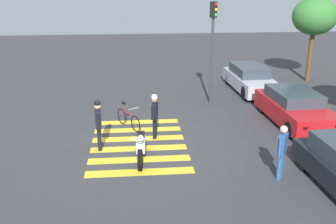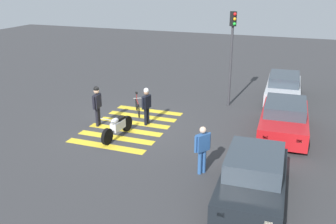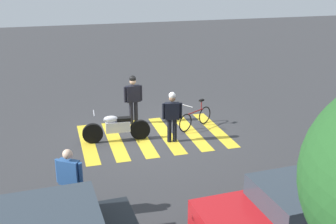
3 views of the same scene
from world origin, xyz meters
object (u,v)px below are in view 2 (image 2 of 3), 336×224
object	(u,v)px
police_motorcycle	(117,127)
traffic_light_pole	(232,45)
officer_on_foot	(97,103)
car_red_convertible	(284,118)
leaning_bicycle	(138,106)
officer_by_motorcycle	(147,104)
pedestrian_bystander	(202,147)
car_black_suv	(253,177)
car_silver_sedan	(283,88)

from	to	relation	value
police_motorcycle	traffic_light_pole	distance (m)	7.22
officer_on_foot	car_red_convertible	bearing A→B (deg)	104.31
leaning_bicycle	officer_by_motorcycle	bearing A→B (deg)	40.25
pedestrian_bystander	car_black_suv	xyz separation A→B (m)	(0.84, 1.83, -0.32)
police_motorcycle	officer_by_motorcycle	world-z (taller)	officer_by_motorcycle
leaning_bicycle	pedestrian_bystander	world-z (taller)	pedestrian_bystander
officer_by_motorcycle	car_black_suv	size ratio (longest dim) A/B	0.41
officer_by_motorcycle	traffic_light_pole	xyz separation A→B (m)	(-3.97, 2.92, 2.18)
leaning_bicycle	car_black_suv	world-z (taller)	car_black_suv
officer_by_motorcycle	car_red_convertible	world-z (taller)	officer_by_motorcycle
car_red_convertible	car_silver_sedan	bearing A→B (deg)	-175.30
pedestrian_bystander	car_black_suv	distance (m)	2.04
officer_on_foot	officer_by_motorcycle	size ratio (longest dim) A/B	1.07
officer_by_motorcycle	police_motorcycle	bearing A→B (deg)	-17.98
officer_on_foot	traffic_light_pole	xyz separation A→B (m)	(-4.85, 4.92, 2.08)
police_motorcycle	traffic_light_pole	xyz separation A→B (m)	(-5.72, 3.49, 2.69)
officer_on_foot	car_red_convertible	size ratio (longest dim) A/B	0.41
police_motorcycle	leaning_bicycle	size ratio (longest dim) A/B	1.47
car_silver_sedan	traffic_light_pole	xyz separation A→B (m)	(2.11, -2.54, 2.51)
officer_on_foot	pedestrian_bystander	world-z (taller)	officer_on_foot
car_silver_sedan	car_black_suv	distance (m)	10.40
police_motorcycle	car_red_convertible	bearing A→B (deg)	114.05
police_motorcycle	officer_by_motorcycle	distance (m)	1.91
police_motorcycle	car_red_convertible	size ratio (longest dim) A/B	0.50
pedestrian_bystander	car_silver_sedan	distance (m)	9.76
leaning_bicycle	car_black_suv	distance (m)	8.43
leaning_bicycle	car_black_suv	xyz separation A→B (m)	(5.51, 6.38, 0.29)
traffic_light_pole	officer_by_motorcycle	bearing A→B (deg)	-36.36
police_motorcycle	car_red_convertible	xyz separation A→B (m)	(-2.88, 6.44, 0.19)
car_black_suv	traffic_light_pole	distance (m)	9.00
leaning_bicycle	car_red_convertible	distance (m)	6.88
police_motorcycle	leaning_bicycle	distance (m)	2.96
officer_on_foot	leaning_bicycle	bearing A→B (deg)	154.25
car_red_convertible	police_motorcycle	bearing A→B (deg)	-65.95
officer_on_foot	car_silver_sedan	size ratio (longest dim) A/B	0.41
traffic_light_pole	pedestrian_bystander	bearing A→B (deg)	4.76
leaning_bicycle	car_silver_sedan	xyz separation A→B (m)	(-4.89, 6.47, 0.29)
police_motorcycle	officer_by_motorcycle	bearing A→B (deg)	162.02
traffic_light_pole	police_motorcycle	bearing A→B (deg)	-31.40
pedestrian_bystander	car_red_convertible	xyz separation A→B (m)	(-4.62, 2.33, -0.31)
traffic_light_pole	car_silver_sedan	bearing A→B (deg)	129.62
officer_by_motorcycle	traffic_light_pole	bearing A→B (deg)	143.64
pedestrian_bystander	car_red_convertible	world-z (taller)	pedestrian_bystander
car_red_convertible	car_black_suv	size ratio (longest dim) A/B	1.06
officer_on_foot	car_red_convertible	distance (m)	8.13
car_black_suv	traffic_light_pole	size ratio (longest dim) A/B	0.89
officer_by_motorcycle	officer_on_foot	bearing A→B (deg)	-66.22
pedestrian_bystander	traffic_light_pole	xyz separation A→B (m)	(-7.46, -0.62, 2.18)
leaning_bicycle	car_red_convertible	world-z (taller)	car_red_convertible
officer_on_foot	car_silver_sedan	distance (m)	10.21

